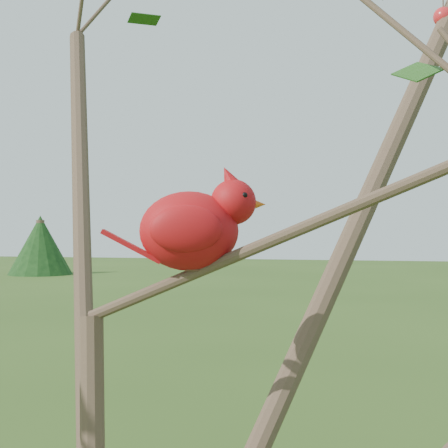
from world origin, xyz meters
TOP-DOWN VIEW (x-y plane):
  - crabapple_tree at (0.03, -0.02)m, footprint 2.35×2.05m
  - cardinal at (0.11, 0.09)m, footprint 0.23×0.15m
  - distant_trees at (0.56, 26.09)m, footprint 39.75×12.82m

SIDE VIEW (x-z plane):
  - distant_trees at x=0.56m, z-range -0.28..3.39m
  - cardinal at x=0.11m, z-range 2.00..2.17m
  - crabapple_tree at x=0.03m, z-range 0.65..3.60m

